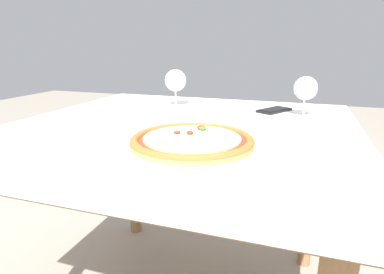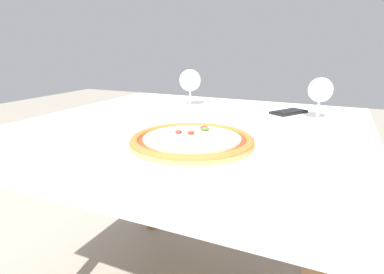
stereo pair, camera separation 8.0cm
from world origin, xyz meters
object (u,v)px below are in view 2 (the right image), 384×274
at_px(pizza_plate, 192,142).
at_px(fork, 40,146).
at_px(cell_phone, 289,112).
at_px(wine_glass_far_right, 190,81).
at_px(dining_table, 188,151).
at_px(wine_glass_far_left, 320,91).

xyz_separation_m(pizza_plate, fork, (-0.36, -0.15, -0.01)).
bearing_deg(cell_phone, fork, -126.46).
xyz_separation_m(wine_glass_far_right, cell_phone, (0.41, 0.02, -0.10)).
bearing_deg(cell_phone, dining_table, -129.02).
relative_size(dining_table, fork, 6.69).
distance_m(dining_table, wine_glass_far_left, 0.49).
height_order(fork, wine_glass_far_left, wine_glass_far_left).
bearing_deg(dining_table, fork, -124.00).
relative_size(pizza_plate, wine_glass_far_right, 2.14).
height_order(pizza_plate, wine_glass_far_right, wine_glass_far_right).
bearing_deg(pizza_plate, dining_table, 117.60).
relative_size(fork, wine_glass_far_left, 1.15).
bearing_deg(wine_glass_far_right, pizza_plate, -64.54).
height_order(dining_table, fork, fork).
bearing_deg(wine_glass_far_left, dining_table, -145.84).
bearing_deg(fork, wine_glass_far_left, 44.92).
height_order(fork, wine_glass_far_right, wine_glass_far_right).
relative_size(fork, cell_phone, 1.06).
distance_m(wine_glass_far_left, wine_glass_far_right, 0.52).
distance_m(wine_glass_far_right, cell_phone, 0.42).
distance_m(pizza_plate, wine_glass_far_right, 0.59).
bearing_deg(wine_glass_far_right, fork, -99.07).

